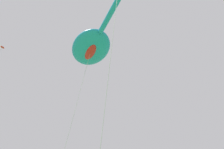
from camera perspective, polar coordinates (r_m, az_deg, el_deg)
name	(u,v)px	position (r m, az deg, el deg)	size (l,w,h in m)	color
big_show_kite	(92,46)	(19.27, -5.61, 7.97)	(9.32, 9.17, 16.50)	#1E8CBF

